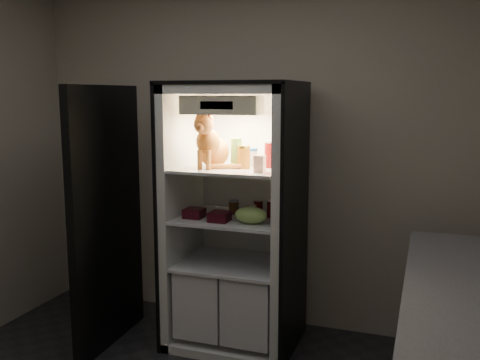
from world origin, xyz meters
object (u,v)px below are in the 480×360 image
(soda_can_a, at_px, (258,208))
(soda_can_c, at_px, (252,214))
(refrigerator, at_px, (236,235))
(cream_carton, at_px, (260,164))
(pepper_jar, at_px, (272,154))
(salsa_jar, at_px, (244,157))
(soda_can_b, at_px, (272,209))
(berry_box_left, at_px, (194,213))
(berry_box_right, at_px, (220,217))
(condiment_jar, at_px, (234,207))
(tabby_cat, at_px, (211,146))
(grape_bag, at_px, (251,215))
(mayo_tub, at_px, (251,157))
(parmesan_shaker, at_px, (236,153))

(soda_can_a, xyz_separation_m, soda_can_c, (0.01, -0.17, -0.00))
(refrigerator, distance_m, cream_carton, 0.65)
(refrigerator, xyz_separation_m, pepper_jar, (0.26, 0.02, 0.59))
(salsa_jar, height_order, soda_can_b, salsa_jar)
(soda_can_b, distance_m, berry_box_left, 0.54)
(berry_box_left, bearing_deg, berry_box_right, -11.71)
(condiment_jar, bearing_deg, tabby_cat, -126.99)
(condiment_jar, height_order, berry_box_left, condiment_jar)
(salsa_jar, bearing_deg, grape_bag, -52.04)
(mayo_tub, xyz_separation_m, cream_carton, (0.15, -0.29, -0.01))
(soda_can_c, distance_m, berry_box_left, 0.42)
(grape_bag, height_order, berry_box_left, grape_bag)
(soda_can_c, xyz_separation_m, grape_bag, (0.01, -0.04, -0.00))
(tabby_cat, xyz_separation_m, salsa_jar, (0.22, 0.04, -0.07))
(mayo_tub, height_order, salsa_jar, salsa_jar)
(cream_carton, xyz_separation_m, grape_bag, (-0.07, 0.03, -0.35))
(soda_can_c, bearing_deg, mayo_tub, 109.40)
(tabby_cat, height_order, berry_box_left, tabby_cat)
(condiment_jar, bearing_deg, berry_box_left, -136.44)
(soda_can_a, bearing_deg, mayo_tub, 145.11)
(refrigerator, bearing_deg, soda_can_c, -44.21)
(refrigerator, distance_m, soda_can_a, 0.26)
(refrigerator, distance_m, pepper_jar, 0.65)
(mayo_tub, relative_size, soda_can_b, 1.05)
(tabby_cat, relative_size, salsa_jar, 2.59)
(soda_can_b, relative_size, soda_can_c, 1.04)
(parmesan_shaker, bearing_deg, soda_can_b, 15.51)
(salsa_jar, bearing_deg, parmesan_shaker, 157.97)
(tabby_cat, height_order, pepper_jar, tabby_cat)
(parmesan_shaker, distance_m, berry_box_right, 0.45)
(mayo_tub, height_order, condiment_jar, mayo_tub)
(parmesan_shaker, xyz_separation_m, salsa_jar, (0.06, -0.03, -0.02))
(pepper_jar, bearing_deg, soda_can_c, -115.44)
(soda_can_a, bearing_deg, cream_carton, -71.07)
(refrigerator, height_order, condiment_jar, refrigerator)
(parmesan_shaker, bearing_deg, soda_can_c, -35.49)
(soda_can_b, relative_size, berry_box_right, 0.90)
(tabby_cat, bearing_deg, condiment_jar, 55.20)
(berry_box_right, bearing_deg, cream_carton, -1.77)
(soda_can_a, height_order, berry_box_left, soda_can_a)
(mayo_tub, height_order, pepper_jar, pepper_jar)
(mayo_tub, relative_size, cream_carton, 1.13)
(berry_box_left, height_order, berry_box_right, berry_box_right)
(parmesan_shaker, bearing_deg, berry_box_right, -110.31)
(soda_can_a, xyz_separation_m, soda_can_b, (0.10, 0.00, 0.00))
(condiment_jar, distance_m, berry_box_right, 0.25)
(tabby_cat, relative_size, berry_box_right, 3.07)
(pepper_jar, bearing_deg, tabby_cat, -160.73)
(tabby_cat, xyz_separation_m, soda_can_c, (0.31, -0.04, -0.44))
(soda_can_c, height_order, condiment_jar, soda_can_c)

